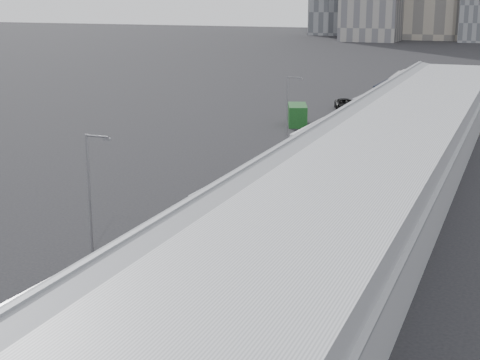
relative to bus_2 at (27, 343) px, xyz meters
The scene contains 20 objects.
sidewalk 22.81m from the bus_2, 72.83° to the left, with size 10.00×170.00×0.12m, color gray.
lane_line 22.13m from the bus_2, 99.88° to the left, with size 0.12×160.00×0.02m, color gold.
depot 24.31m from the bus_2, 63.78° to the left, with size 12.45×160.40×7.20m.
bus_2 is the anchor object (origin of this frame).
bus_3 13.86m from the bus_2, 88.41° to the left, with size 3.12×12.19×3.53m.
bus_4 28.37m from the bus_2, 90.17° to the left, with size 2.97×12.50×3.63m.
bus_5 43.01m from the bus_2, 90.20° to the left, with size 2.77×12.36×3.60m.
bus_6 55.13m from the bus_2, 90.29° to the left, with size 2.99×12.83×3.73m.
bus_7 71.74m from the bus_2, 89.76° to the left, with size 2.76×12.21×3.55m.
bus_8 85.92m from the bus_2, 90.27° to the left, with size 3.18×12.14×3.51m.
bus_9 100.37m from the bus_2, 90.09° to the left, with size 2.97×13.21×3.85m.
bus_10 111.90m from the bus_2, 89.98° to the left, with size 3.30×13.91×4.04m.
tree_1 3.79m from the bus_2, ahead, with size 2.10×2.10×4.24m.
tree_2 19.40m from the bus_2, 78.86° to the left, with size 1.56×1.56×4.09m.
tree_3 44.96m from the bus_2, 85.61° to the left, with size 2.16×2.16×5.06m.
tree_4 66.93m from the bus_2, 86.62° to the left, with size 1.13×1.13×3.97m.
street_lamp_near 18.24m from the bus_2, 111.74° to the left, with size 2.04×0.22×8.83m.
street_lamp_far 62.09m from the bus_2, 95.55° to the left, with size 2.04×0.22×8.31m.
shipping_container 73.79m from the bus_2, 96.50° to the left, with size 2.57×6.13×2.95m, color #123C15.
suv 90.11m from the bus_2, 93.46° to the left, with size 2.89×6.27×1.74m, color black.
Camera 1 is at (24.48, 5.91, 18.64)m, focal length 55.00 mm.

